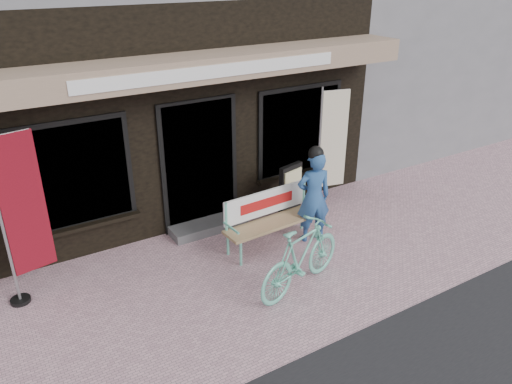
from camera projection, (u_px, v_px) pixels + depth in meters
ground at (263, 281)px, 7.08m from camera, size 70.00×70.00×0.00m
storefront at (129, 25)px, 9.67m from camera, size 7.00×6.77×6.00m
neighbor_right_near at (415, 12)px, 14.16m from camera, size 10.00×7.00×5.60m
bench at (270, 214)px, 7.82m from camera, size 1.67×0.52×0.89m
person at (314, 195)px, 7.83m from camera, size 0.63×0.50×1.61m
bicycle at (301, 257)px, 6.75m from camera, size 1.70×0.89×0.98m
nobori_red at (21, 215)px, 6.29m from camera, size 0.71×0.31×2.38m
nobori_cream at (331, 146)px, 8.85m from camera, size 0.66×0.29×2.22m
menu_stand at (290, 191)px, 8.64m from camera, size 0.50×0.22×0.99m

